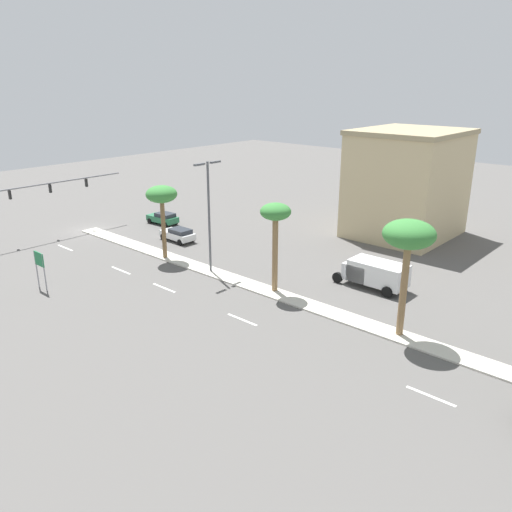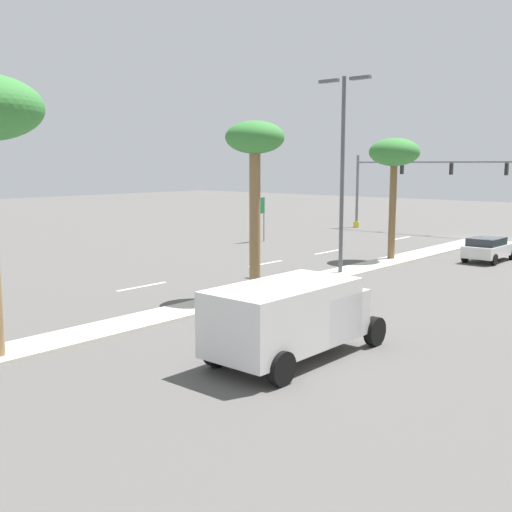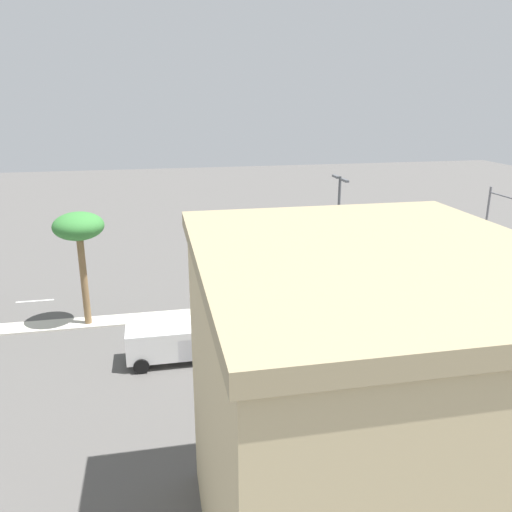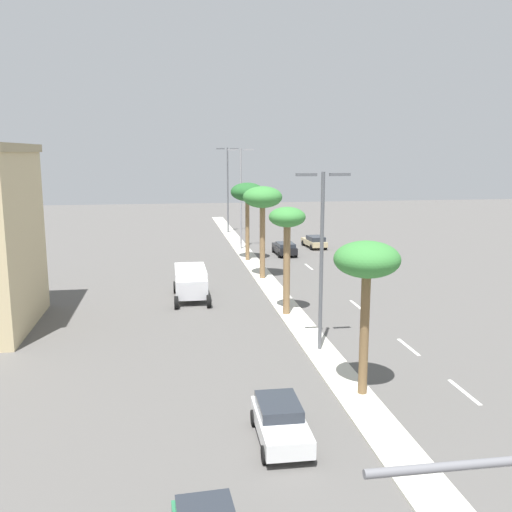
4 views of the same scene
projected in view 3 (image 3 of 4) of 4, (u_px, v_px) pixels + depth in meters
ground_plane at (163, 317)px, 37.15m from camera, size 160.00×160.00×0.00m
median_curb at (24, 328)px, 35.36m from camera, size 1.80×84.90×0.12m
lane_stripe_inboard at (482, 269)px, 47.36m from camera, size 0.20×2.80×0.01m
lane_stripe_mid at (382, 276)px, 45.53m from camera, size 0.20×2.80×0.01m
lane_stripe_outboard at (316, 281)px, 44.39m from camera, size 0.20×2.80×0.01m
lane_stripe_leading at (214, 288)px, 42.73m from camera, size 0.20×2.80×0.01m
lane_stripe_near at (35, 301)px, 40.10m from camera, size 0.20×2.80×0.01m
directional_road_sign at (365, 232)px, 51.36m from camera, size 0.10×1.44×3.19m
commercial_building at (365, 425)px, 15.79m from camera, size 11.53×9.95×11.29m
palm_tree_trailing at (410, 223)px, 39.24m from camera, size 2.88×2.88×6.91m
palm_tree_near at (244, 232)px, 36.06m from camera, size 2.41×2.41×7.17m
palm_tree_center at (79, 230)px, 33.98m from camera, size 3.32×3.32×7.87m
street_lamp_center at (338, 231)px, 37.85m from camera, size 2.90×0.24×9.66m
sedan_white_inboard at (475, 306)px, 37.30m from camera, size 1.92×4.06×1.41m
box_truck at (174, 341)px, 30.77m from camera, size 2.55×5.89×2.24m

